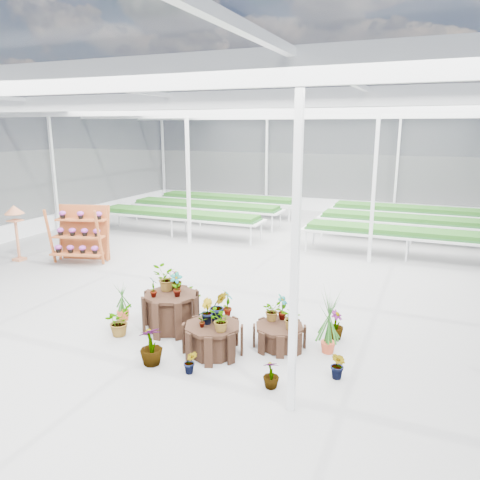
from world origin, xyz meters
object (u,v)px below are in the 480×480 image
at_px(plinth_mid, 213,339).
at_px(bird_table, 17,233).
at_px(plinth_tall, 171,312).
at_px(plinth_low, 279,336).
at_px(shelf_rack, 79,235).

height_order(plinth_mid, bird_table, bird_table).
bearing_deg(plinth_tall, bird_table, 159.81).
bearing_deg(plinth_low, plinth_mid, -145.01).
xyz_separation_m(plinth_tall, plinth_mid, (1.20, -0.60, -0.10)).
distance_m(plinth_tall, bird_table, 7.18).
relative_size(plinth_tall, plinth_mid, 1.05).
distance_m(plinth_low, shelf_rack, 7.70).
distance_m(plinth_mid, plinth_low, 1.22).
bearing_deg(plinth_mid, plinth_tall, 153.43).
height_order(plinth_low, bird_table, bird_table).
height_order(shelf_rack, bird_table, bird_table).
relative_size(plinth_mid, plinth_low, 1.12).
relative_size(plinth_tall, bird_table, 0.65).
xyz_separation_m(plinth_mid, bird_table, (-7.92, 3.07, 0.57)).
xyz_separation_m(plinth_low, shelf_rack, (-7.08, 2.94, 0.62)).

